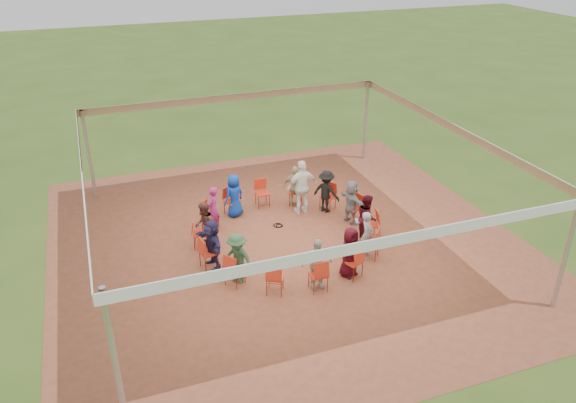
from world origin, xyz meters
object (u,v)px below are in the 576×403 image
object	(u,v)px
person_seated_7	(212,244)
person_seated_5	(213,209)
chair_8	(209,253)
person_seated_10	(350,252)
chair_13	(371,244)
person_seated_9	(317,264)
person_seated_4	(234,196)
laptop	(361,219)
chair_2	(328,197)
chair_6	(210,215)
person_seated_0	(367,217)
person_seated_1	(352,202)
chair_0	(370,224)
cable_coil	(278,225)
chair_11	(318,275)
chair_12	(353,262)
person_seated_3	(295,187)
standing_person	(302,187)
chair_5	(232,202)
chair_3	(296,192)
chair_9	(235,269)
chair_7	(201,233)
person_seated_11	(367,235)
chair_1	(354,208)
person_seated_2	(326,191)
chair_10	(275,277)
chair_4	(262,194)
person_seated_6	(204,225)

from	to	relation	value
person_seated_7	person_seated_5	bearing A→B (deg)	154.29
chair_8	person_seated_10	xyz separation A→B (m)	(3.34, -1.60, 0.25)
chair_13	person_seated_9	xyz separation A→B (m)	(-1.91, -0.76, 0.25)
person_seated_4	person_seated_9	world-z (taller)	same
laptop	person_seated_5	bearing A→B (deg)	76.65
chair_2	chair_6	size ratio (longest dim) A/B	1.00
chair_2	person_seated_0	distance (m)	2.07
chair_6	person_seated_1	distance (m)	4.28
chair_0	cable_coil	size ratio (longest dim) A/B	2.68
chair_11	person_seated_5	xyz separation A→B (m)	(-1.73, 3.90, 0.25)
chair_6	laptop	size ratio (longest dim) A/B	2.69
person_seated_5	cable_coil	size ratio (longest dim) A/B	4.11
chair_12	chair_13	xyz separation A→B (m)	(0.86, 0.66, 0.00)
person_seated_3	standing_person	distance (m)	0.51
person_seated_1	person_seated_10	distance (m)	2.88
person_seated_9	chair_5	bearing A→B (deg)	103.19
chair_3	chair_9	bearing A→B (deg)	77.14
chair_12	person_seated_10	bearing A→B (deg)	90.00
chair_7	chair_11	distance (m)	3.80
chair_7	person_seated_4	bearing A→B (deg)	151.27
chair_8	person_seated_11	distance (m)	4.28
person_seated_1	cable_coil	bearing A→B (deg)	64.64
chair_1	person_seated_2	size ratio (longest dim) A/B	0.65
chair_10	person_seated_11	distance (m)	2.97
chair_2	chair_0	bearing A→B (deg)	154.29
chair_8	chair_10	bearing A→B (deg)	25.71
chair_4	chair_10	xyz separation A→B (m)	(-1.14, -4.60, 0.00)
chair_5	person_seated_1	bearing A→B (deg)	127.41
chair_3	chair_7	world-z (taller)	same
chair_6	person_seated_4	bearing A→B (deg)	160.81
person_seated_2	person_seated_3	world-z (taller)	same
person_seated_3	standing_person	size ratio (longest dim) A/B	0.79
chair_5	laptop	distance (m)	4.12
person_seated_10	person_seated_4	bearing A→B (deg)	90.00
chair_8	person_seated_0	bearing A→B (deg)	77.47
chair_10	chair_2	bearing A→B (deg)	77.14
chair_2	person_seated_6	size ratio (longest dim) A/B	0.65
person_seated_3	person_seated_9	bearing A→B (deg)	102.86
chair_5	person_seated_5	bearing A→B (deg)	19.19
person_seated_3	laptop	size ratio (longest dim) A/B	4.12
chair_4	chair_5	bearing A→B (deg)	12.86
chair_2	person_seated_0	size ratio (longest dim) A/B	0.65
chair_12	person_seated_5	xyz separation A→B (m)	(-2.79, 3.68, 0.25)
person_seated_6	person_seated_4	bearing A→B (deg)	154.29
person_seated_3	laptop	world-z (taller)	person_seated_3
chair_11	cable_coil	xyz separation A→B (m)	(0.14, 3.42, -0.43)
chair_11	chair_8	bearing A→B (deg)	141.43
chair_8	person_seated_1	bearing A→B (deg)	90.00
chair_5	person_seated_7	distance (m)	2.97
chair_10	person_seated_0	distance (m)	3.71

